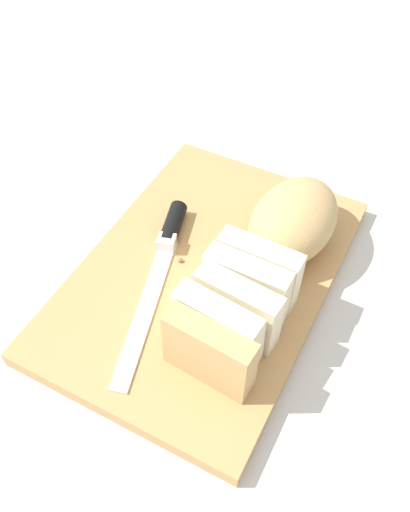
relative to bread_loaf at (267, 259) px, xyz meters
name	(u,v)px	position (x,y,z in m)	size (l,w,h in m)	color
ground_plane	(205,282)	(0.02, -0.07, -0.06)	(3.00, 3.00, 0.00)	beige
cutting_board	(205,277)	(0.02, -0.07, -0.05)	(0.43, 0.30, 0.02)	tan
bread_loaf	(267,259)	(0.00, 0.00, 0.00)	(0.33, 0.13, 0.08)	tan
bread_knife	(166,245)	(0.01, -0.14, -0.03)	(0.28, 0.09, 0.02)	silver
crumb_near_knife	(166,245)	(0.01, -0.14, -0.04)	(0.01, 0.01, 0.01)	#996633
crumb_near_loaf	(182,258)	(0.02, -0.11, -0.04)	(0.01, 0.01, 0.01)	#996633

